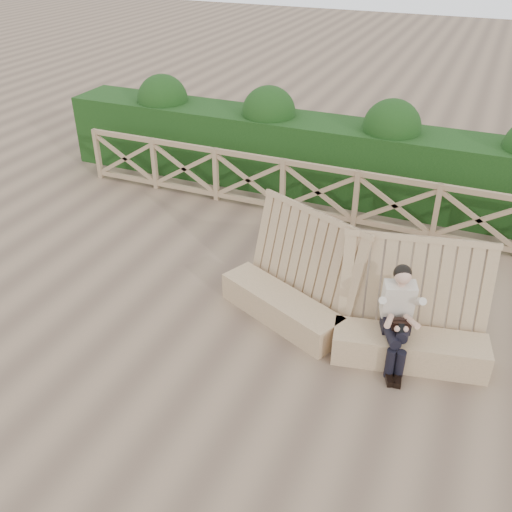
% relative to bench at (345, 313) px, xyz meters
% --- Properties ---
extents(ground, '(60.00, 60.00, 0.00)m').
position_rel_bench_xyz_m(ground, '(-1.43, -0.28, -0.39)').
color(ground, brown).
rests_on(ground, ground).
extents(bench, '(3.85, 1.48, 1.55)m').
position_rel_bench_xyz_m(bench, '(0.00, 0.00, 0.00)').
color(bench, '#917A53').
rests_on(bench, ground).
extents(woman, '(0.53, 0.89, 1.37)m').
position_rel_bench_xyz_m(woman, '(0.71, -0.20, 0.34)').
color(woman, black).
rests_on(woman, ground).
extents(guardrail, '(10.10, 0.09, 1.10)m').
position_rel_bench_xyz_m(guardrail, '(-1.43, 3.22, 0.17)').
color(guardrail, '#987D58').
rests_on(guardrail, ground).
extents(hedge, '(12.00, 1.20, 1.50)m').
position_rel_bench_xyz_m(hedge, '(-1.43, 4.42, 0.36)').
color(hedge, black).
rests_on(hedge, ground).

